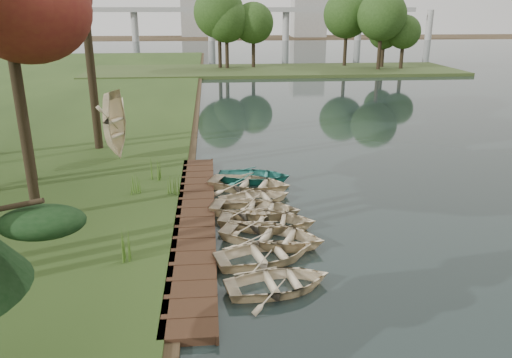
{
  "coord_description": "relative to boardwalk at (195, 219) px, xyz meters",
  "views": [
    {
      "loc": [
        -0.84,
        -18.86,
        8.3
      ],
      "look_at": [
        0.97,
        0.84,
        1.52
      ],
      "focal_mm": 35.0,
      "sensor_mm": 36.0,
      "label": 1
    }
  ],
  "objects": [
    {
      "name": "far_trees",
      "position": [
        6.27,
        50.0,
        6.28
      ],
      "size": [
        45.6,
        5.6,
        8.8
      ],
      "color": "black",
      "rests_on": "peninsula"
    },
    {
      "name": "reeds_1",
      "position": [
        -1.03,
        2.49,
        0.58
      ],
      "size": [
        0.6,
        0.6,
        0.86
      ],
      "primitive_type": "cone",
      "color": "#3F661E",
      "rests_on": "bank"
    },
    {
      "name": "rowboat_3",
      "position": [
        2.85,
        -0.87,
        0.3
      ],
      "size": [
        4.38,
        3.58,
        0.79
      ],
      "primitive_type": "imported",
      "rotation": [
        0.0,
        0.0,
        1.33
      ],
      "color": "beige",
      "rests_on": "water"
    },
    {
      "name": "stored_rowboat",
      "position": [
        -4.47,
        8.64,
        0.55
      ],
      "size": [
        4.52,
        3.86,
        0.79
      ],
      "primitive_type": "imported",
      "rotation": [
        3.14,
        0.0,
        1.22
      ],
      "color": "beige",
      "rests_on": "bank"
    },
    {
      "name": "building_b",
      "position": [
        -3.4,
        145.0,
        5.85
      ],
      "size": [
        8.0,
        8.0,
        12.0
      ],
      "primitive_type": "cube",
      "color": "#A5A5A0",
      "rests_on": "ground"
    },
    {
      "name": "rowboat_7",
      "position": [
        2.82,
        4.73,
        0.27
      ],
      "size": [
        4.02,
        3.21,
        0.74
      ],
      "primitive_type": "imported",
      "rotation": [
        0.0,
        0.0,
        1.38
      ],
      "color": "teal",
      "rests_on": "water"
    },
    {
      "name": "rowboat_0",
      "position": [
        2.68,
        -5.51,
        0.25
      ],
      "size": [
        3.72,
        2.96,
        0.69
      ],
      "primitive_type": "imported",
      "rotation": [
        0.0,
        0.0,
        1.75
      ],
      "color": "beige",
      "rests_on": "water"
    },
    {
      "name": "reeds_0",
      "position": [
        -2.04,
        -3.61,
        0.69
      ],
      "size": [
        0.6,
        0.6,
        1.08
      ],
      "primitive_type": "cone",
      "color": "#3F661E",
      "rests_on": "bank"
    },
    {
      "name": "rowboat_2",
      "position": [
        2.88,
        -2.29,
        0.3
      ],
      "size": [
        4.72,
        4.17,
        0.81
      ],
      "primitive_type": "imported",
      "rotation": [
        0.0,
        0.0,
        1.14
      ],
      "color": "beige",
      "rests_on": "water"
    },
    {
      "name": "boardwalk",
      "position": [
        0.0,
        0.0,
        0.0
      ],
      "size": [
        1.6,
        16.0,
        0.3
      ],
      "primitive_type": "cube",
      "color": "#3A2416",
      "rests_on": "ground"
    },
    {
      "name": "rowboat_1",
      "position": [
        2.49,
        -3.63,
        0.26
      ],
      "size": [
        4.04,
        3.31,
        0.73
      ],
      "primitive_type": "imported",
      "rotation": [
        0.0,
        0.0,
        1.82
      ],
      "color": "beige",
      "rests_on": "water"
    },
    {
      "name": "peninsula",
      "position": [
        9.6,
        50.0,
        0.08
      ],
      "size": [
        50.0,
        14.0,
        0.45
      ],
      "primitive_type": "cube",
      "color": "#374820",
      "rests_on": "ground"
    },
    {
      "name": "building_a",
      "position": [
        31.6,
        140.0,
        8.85
      ],
      "size": [
        10.0,
        8.0,
        18.0
      ],
      "primitive_type": "cube",
      "color": "#A5A5A0",
      "rests_on": "ground"
    },
    {
      "name": "tree_2",
      "position": [
        -6.33,
        0.39,
        8.05
      ],
      "size": [
        4.51,
        4.51,
        9.88
      ],
      "color": "black",
      "rests_on": "bank"
    },
    {
      "name": "bridge",
      "position": [
        13.91,
        120.0,
        6.93
      ],
      "size": [
        95.9,
        4.0,
        8.6
      ],
      "color": "#A5A5A0",
      "rests_on": "ground"
    },
    {
      "name": "ground",
      "position": [
        1.6,
        0.0,
        -0.15
      ],
      "size": [
        300.0,
        300.0,
        0.0
      ],
      "primitive_type": "plane",
      "color": "#3D2F1D"
    },
    {
      "name": "rowboat_4",
      "position": [
        2.5,
        0.39,
        0.29
      ],
      "size": [
        4.41,
        3.67,
        0.79
      ],
      "primitive_type": "imported",
      "rotation": [
        0.0,
        0.0,
        1.28
      ],
      "color": "beige",
      "rests_on": "water"
    },
    {
      "name": "rowboat_5",
      "position": [
        2.63,
        1.8,
        0.23
      ],
      "size": [
        3.61,
        2.9,
        0.66
      ],
      "primitive_type": "imported",
      "rotation": [
        0.0,
        0.0,
        1.78
      ],
      "color": "beige",
      "rests_on": "water"
    },
    {
      "name": "reeds_2",
      "position": [
        -2.7,
        2.93,
        0.59
      ],
      "size": [
        0.6,
        0.6,
        0.88
      ],
      "primitive_type": "cone",
      "color": "#3F661E",
      "rests_on": "bank"
    },
    {
      "name": "reeds_3",
      "position": [
        -2.03,
        4.78,
        0.69
      ],
      "size": [
        0.6,
        0.6,
        1.09
      ],
      "primitive_type": "cone",
      "color": "#3F661E",
      "rests_on": "bank"
    },
    {
      "name": "rowboat_6",
      "position": [
        2.51,
        3.53,
        0.31
      ],
      "size": [
        4.72,
        4.08,
        0.82
      ],
      "primitive_type": "imported",
      "rotation": [
        0.0,
        0.0,
        1.2
      ],
      "color": "beige",
      "rests_on": "water"
    }
  ]
}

